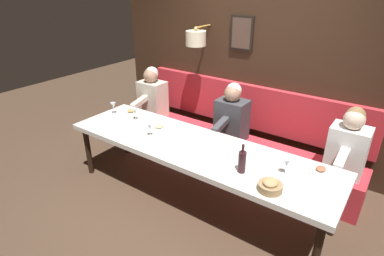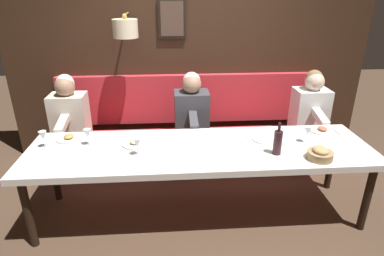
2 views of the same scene
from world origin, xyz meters
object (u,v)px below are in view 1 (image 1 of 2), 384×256
wine_glass_0 (135,112)px  wine_bottle (242,162)px  wine_glass_1 (286,163)px  wine_glass_2 (113,106)px  diner_nearest (348,144)px  diner_middle (152,94)px  dining_table (195,150)px  diner_near (232,114)px  wine_glass_3 (150,127)px  bread_bowl (270,186)px

wine_glass_0 → wine_bottle: bearing=-100.0°
wine_glass_1 → wine_bottle: size_ratio=0.55×
wine_glass_2 → wine_bottle: wine_bottle is taller
wine_bottle → diner_nearest: bearing=-35.3°
wine_glass_0 → wine_bottle: (-0.30, -1.72, -0.00)m
diner_middle → wine_glass_1: 2.60m
dining_table → diner_near: diner_near is taller
diner_near → wine_glass_0: 1.28m
wine_glass_0 → diner_near: bearing=-53.9°
diner_near → wine_glass_0: (-0.75, 1.03, 0.04)m
dining_table → wine_bottle: size_ratio=10.71×
diner_nearest → wine_glass_2: 2.97m
dining_table → wine_glass_1: wine_glass_1 is taller
wine_glass_3 → diner_middle: bearing=41.0°
dining_table → diner_middle: bearing=58.3°
diner_near → wine_bottle: bearing=-146.8°
diner_near → wine_glass_2: bearing=118.4°
diner_near → diner_middle: bearing=90.0°
diner_near → wine_glass_3: 1.13m
dining_table → wine_bottle: wine_bottle is taller
bread_bowl → wine_glass_3: bearing=83.3°
diner_near → wine_glass_2: diner_near is taller
diner_near → bread_bowl: 1.57m
wine_glass_0 → wine_bottle: wine_bottle is taller
diner_near → bread_bowl: (-1.18, -1.03, -0.03)m
diner_nearest → wine_glass_1: 0.93m
wine_glass_0 → diner_middle: bearing=26.8°
wine_glass_3 → diner_nearest: bearing=-63.5°
dining_table → bread_bowl: size_ratio=14.61×
diner_nearest → diner_near: same height
diner_middle → wine_glass_3: diner_middle is taller
dining_table → bread_bowl: 1.06m
diner_middle → wine_bottle: diner_middle is taller
diner_middle → dining_table: bearing=-121.7°
wine_glass_0 → wine_glass_2: 0.40m
wine_glass_3 → dining_table: bearing=-79.2°
wine_glass_3 → wine_bottle: wine_bottle is taller
diner_nearest → wine_bottle: diner_nearest is taller
wine_glass_0 → wine_glass_3: (-0.24, -0.48, 0.00)m
wine_bottle → diner_near: bearing=33.2°
dining_table → wine_bottle: (-0.17, -0.67, 0.17)m
diner_nearest → diner_middle: size_ratio=1.00×
wine_glass_1 → wine_glass_3: 1.61m
diner_middle → wine_glass_3: 1.31m
wine_glass_0 → bread_bowl: wine_glass_0 is taller
wine_glass_1 → wine_glass_3: same height
diner_nearest → wine_glass_1: (-0.84, 0.39, 0.04)m
diner_nearest → wine_glass_0: bearing=106.9°
dining_table → wine_glass_3: 0.60m
dining_table → diner_near: size_ratio=4.06×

